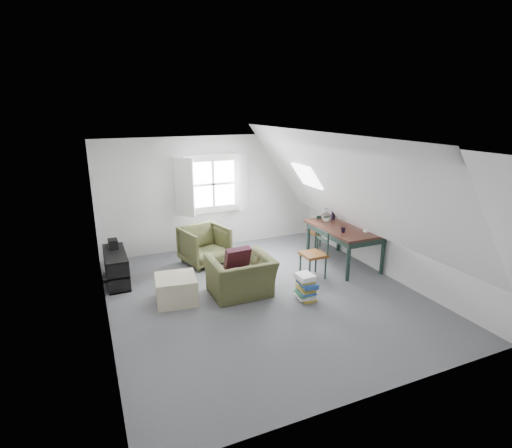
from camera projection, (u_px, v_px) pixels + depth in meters
name	position (u px, v px, depth m)	size (l,w,h in m)	color
floor	(264.00, 295.00, 6.84)	(5.50, 5.50, 0.00)	#525358
ceiling	(264.00, 147.00, 6.13)	(5.50, 5.50, 0.00)	white
wall_back	(213.00, 193.00, 8.91)	(5.00, 5.00, 0.00)	silver
wall_front	(376.00, 296.00, 4.07)	(5.00, 5.00, 0.00)	silver
wall_left	(100.00, 246.00, 5.53)	(5.50, 5.50, 0.00)	silver
wall_right	(386.00, 210.00, 7.44)	(5.50, 5.50, 0.00)	silver
slope_left	(166.00, 202.00, 5.75)	(5.50, 5.50, 0.00)	white
slope_right	(345.00, 186.00, 6.93)	(5.50, 5.50, 0.00)	white
dormer_window	(214.00, 184.00, 8.78)	(1.71, 0.35, 1.30)	white
skylight	(307.00, 176.00, 8.08)	(0.55, 0.75, 0.04)	white
armchair_near	(241.00, 294.00, 6.86)	(1.04, 0.91, 0.67)	#434625
armchair_far	(205.00, 263.00, 8.22)	(0.83, 0.85, 0.78)	#434625
throw_pillow	(237.00, 259.00, 6.82)	(0.44, 0.12, 0.44)	#3C101E
ottoman	(176.00, 289.00, 6.56)	(0.65, 0.65, 0.43)	#B2A88A
dining_table	(344.00, 232.00, 7.97)	(0.96, 1.60, 0.80)	#351710
demijohn	(326.00, 216.00, 8.25)	(0.20, 0.20, 0.28)	silver
vase_twigs	(333.00, 213.00, 8.43)	(0.08, 0.09, 0.62)	black
cup	(343.00, 232.00, 7.59)	(0.10, 0.10, 0.09)	black
paper_box	(367.00, 231.00, 7.62)	(0.13, 0.09, 0.04)	white
dining_chair_far	(319.00, 231.00, 8.80)	(0.41, 0.41, 0.87)	brown
dining_chair_near	(315.00, 253.00, 7.44)	(0.42, 0.42, 0.90)	brown
media_shelf	(117.00, 269.00, 7.26)	(0.37, 1.11, 0.57)	black
electronics_box	(113.00, 244.00, 7.40)	(0.16, 0.23, 0.18)	black
magazine_stack	(306.00, 287.00, 6.62)	(0.33, 0.40, 0.45)	#B29933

